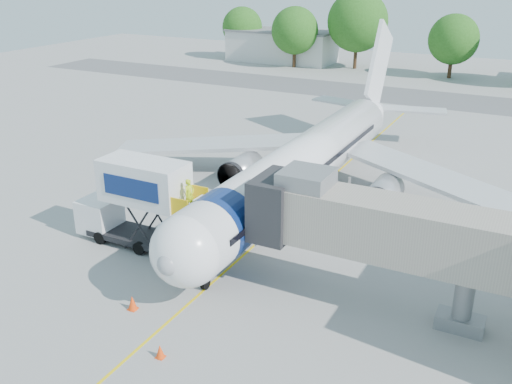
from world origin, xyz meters
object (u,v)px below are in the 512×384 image
at_px(aircraft, 307,162).
at_px(jet_bridge, 373,226).
at_px(ground_tug, 140,373).
at_px(catering_hiloader, 137,203).

xyz_separation_m(aircraft, jet_bridge, (7.99, -11.12, 1.39)).
bearing_deg(ground_tug, aircraft, 78.02).
distance_m(aircraft, catering_hiloader, 12.77).
distance_m(jet_bridge, catering_hiloader, 14.35).
xyz_separation_m(jet_bridge, catering_hiloader, (-14.26, -0.00, -1.58)).
distance_m(jet_bridge, ground_tug, 12.43).
bearing_deg(aircraft, jet_bridge, -54.30).
relative_size(aircraft, jet_bridge, 2.71).
distance_m(aircraft, ground_tug, 21.42).
bearing_deg(aircraft, catering_hiloader, -119.39).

